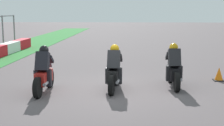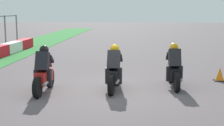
{
  "view_description": "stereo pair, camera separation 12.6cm",
  "coord_description": "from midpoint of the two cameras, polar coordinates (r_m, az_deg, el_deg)",
  "views": [
    {
      "loc": [
        -10.59,
        -0.63,
        2.62
      ],
      "look_at": [
        -0.08,
        -0.03,
        0.9
      ],
      "focal_mm": 52.0,
      "sensor_mm": 36.0,
      "label": 1
    },
    {
      "loc": [
        -10.58,
        -0.76,
        2.62
      ],
      "look_at": [
        -0.08,
        -0.03,
        0.9
      ],
      "focal_mm": 52.0,
      "sensor_mm": 36.0,
      "label": 2
    }
  ],
  "objects": [
    {
      "name": "rider_lane_a",
      "position": [
        11.29,
        10.47,
        -1.07
      ],
      "size": [
        2.04,
        0.54,
        1.51
      ],
      "rotation": [
        0.0,
        0.0,
        0.03
      ],
      "color": "black",
      "rests_on": "ground_plane"
    },
    {
      "name": "traffic_cone",
      "position": [
        12.8,
        18.02,
        -1.93
      ],
      "size": [
        0.4,
        0.4,
        0.51
      ],
      "color": "black",
      "rests_on": "ground_plane"
    },
    {
      "name": "rider_lane_b",
      "position": [
        10.69,
        0.06,
        -1.5
      ],
      "size": [
        2.04,
        0.55,
        1.51
      ],
      "rotation": [
        0.0,
        0.0,
        -0.07
      ],
      "color": "black",
      "rests_on": "ground_plane"
    },
    {
      "name": "ground_plane",
      "position": [
        10.93,
        -0.47,
        -4.6
      ],
      "size": [
        120.0,
        120.0,
        0.0
      ],
      "primitive_type": "plane",
      "color": "#564D4F"
    },
    {
      "name": "rider_lane_c",
      "position": [
        10.61,
        -12.24,
        -1.79
      ],
      "size": [
        2.04,
        0.54,
        1.51
      ],
      "rotation": [
        0.0,
        0.0,
        -0.01
      ],
      "color": "black",
      "rests_on": "ground_plane"
    }
  ]
}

